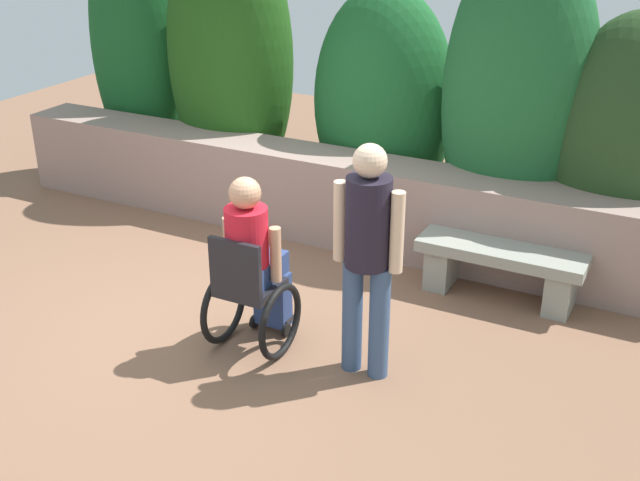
% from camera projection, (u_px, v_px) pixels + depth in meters
% --- Properties ---
extents(ground_plane, '(13.23, 13.23, 0.00)m').
position_uv_depth(ground_plane, '(204.00, 329.00, 6.11)').
color(ground_plane, brown).
extents(stone_retaining_wall, '(6.73, 0.55, 0.82)m').
position_uv_depth(stone_retaining_wall, '(322.00, 195.00, 7.53)').
color(stone_retaining_wall, gray).
rests_on(stone_retaining_wall, ground).
extents(hedge_backdrop, '(6.43, 1.21, 2.93)m').
position_uv_depth(hedge_backdrop, '(360.00, 86.00, 7.61)').
color(hedge_backdrop, '#175423').
rests_on(hedge_backdrop, ground).
extents(stone_bench, '(1.34, 0.46, 0.45)m').
position_uv_depth(stone_bench, '(501.00, 263.00, 6.46)').
color(stone_bench, gray).
rests_on(stone_bench, ground).
extents(person_in_wheelchair, '(0.53, 0.66, 1.33)m').
position_uv_depth(person_in_wheelchair, '(252.00, 270.00, 5.64)').
color(person_in_wheelchair, black).
rests_on(person_in_wheelchair, ground).
extents(person_standing_companion, '(0.49, 0.30, 1.65)m').
position_uv_depth(person_standing_companion, '(368.00, 247.00, 5.20)').
color(person_standing_companion, '#3A5379').
rests_on(person_standing_companion, ground).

